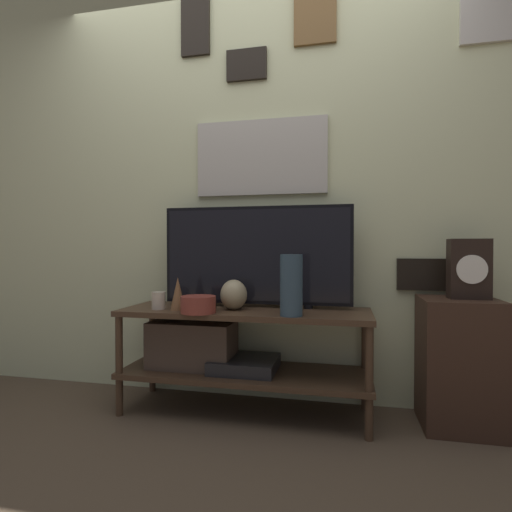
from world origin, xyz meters
TOP-DOWN VIEW (x-y plane):
  - ground_plane at (0.00, 0.00)m, footprint 12.00×12.00m
  - wall_back at (0.00, 0.54)m, footprint 6.40×0.08m
  - media_console at (-0.12, 0.26)m, footprint 1.38×0.45m
  - television at (0.04, 0.36)m, footprint 1.10×0.05m
  - vase_urn_stoneware at (-0.06, 0.24)m, footprint 0.15×0.15m
  - vase_slim_bronze at (-0.36, 0.17)m, footprint 0.08×0.08m
  - vase_wide_bowl at (-0.21, 0.09)m, footprint 0.18×0.18m
  - vase_tall_ceramic at (0.28, 0.11)m, footprint 0.11×0.11m
  - candle_jar at (-0.47, 0.17)m, footprint 0.08×0.08m
  - side_table at (1.12, 0.31)m, footprint 0.37×0.35m
  - mantel_clock at (1.16, 0.32)m, footprint 0.19×0.11m

SIDE VIEW (x-z plane):
  - ground_plane at x=0.00m, z-range 0.00..0.00m
  - side_table at x=1.12m, z-range 0.00..0.66m
  - media_console at x=-0.12m, z-range 0.08..0.65m
  - vase_wide_bowl at x=-0.21m, z-range 0.58..0.66m
  - candle_jar at x=-0.47m, z-range 0.58..0.67m
  - vase_urn_stoneware at x=-0.06m, z-range 0.58..0.74m
  - vase_slim_bronze at x=-0.36m, z-range 0.58..0.76m
  - vase_tall_ceramic at x=0.28m, z-range 0.58..0.89m
  - mantel_clock at x=1.16m, z-range 0.66..0.96m
  - television at x=0.04m, z-range 0.58..1.17m
  - wall_back at x=0.00m, z-range 0.01..2.71m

